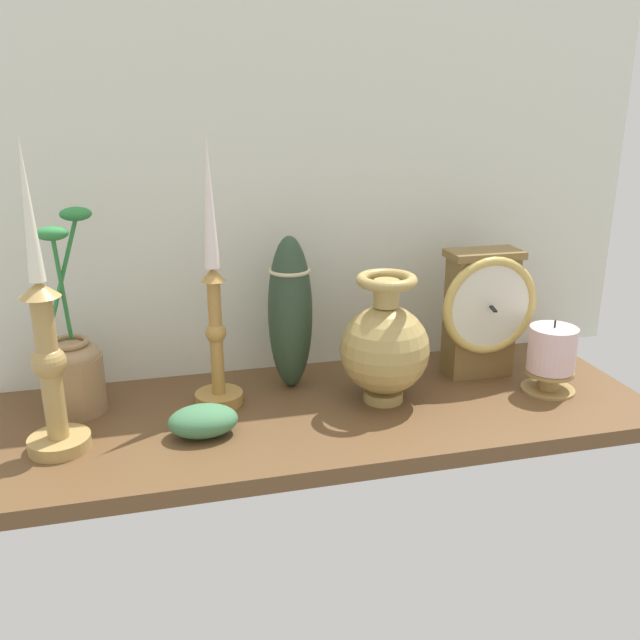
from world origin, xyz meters
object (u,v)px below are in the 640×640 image
object	(u,v)px
candlestick_tall_center	(48,356)
brass_vase_jar	(72,367)
brass_vase_bulbous	(384,346)
candlestick_tall_left	(215,314)
mantel_clock	(483,311)
pillar_candle_front	(551,357)
tall_ceramic_vase	(290,313)

from	to	relation	value
candlestick_tall_center	brass_vase_jar	distance (cm)	13.34
brass_vase_bulbous	candlestick_tall_left	bearing A→B (deg)	168.89
mantel_clock	candlestick_tall_left	xyz separation A→B (cm)	(-43.82, -0.59, 3.19)
mantel_clock	brass_vase_jar	distance (cm)	65.05
candlestick_tall_left	brass_vase_jar	world-z (taller)	candlestick_tall_left
pillar_candle_front	brass_vase_jar	bearing A→B (deg)	171.65
tall_ceramic_vase	brass_vase_bulbous	bearing A→B (deg)	-34.05
candlestick_tall_center	tall_ceramic_vase	bearing A→B (deg)	20.20
tall_ceramic_vase	brass_vase_jar	bearing A→B (deg)	-178.20
pillar_candle_front	brass_vase_bulbous	bearing A→B (deg)	173.40
candlestick_tall_center	brass_vase_bulbous	size ratio (longest dim) A/B	2.04
brass_vase_bulbous	pillar_candle_front	xyz separation A→B (cm)	(26.97, -3.12, -3.29)
brass_vase_jar	tall_ceramic_vase	size ratio (longest dim) A/B	1.22
candlestick_tall_center	candlestick_tall_left	bearing A→B (deg)	21.79
pillar_candle_front	tall_ceramic_vase	distance (cm)	42.01
mantel_clock	candlestick_tall_left	size ratio (longest dim) A/B	0.53
mantel_clock	pillar_candle_front	xyz separation A→B (cm)	(8.04, -8.59, -5.66)
candlestick_tall_center	tall_ceramic_vase	distance (cm)	36.75
candlestick_tall_left	brass_vase_bulbous	world-z (taller)	candlestick_tall_left
mantel_clock	candlestick_tall_center	size ratio (longest dim) A/B	0.52
brass_vase_jar	tall_ceramic_vase	bearing A→B (deg)	1.80
mantel_clock	pillar_candle_front	distance (cm)	13.06
pillar_candle_front	tall_ceramic_vase	bearing A→B (deg)	163.53
brass_vase_jar	pillar_candle_front	distance (cm)	73.70
brass_vase_jar	tall_ceramic_vase	world-z (taller)	brass_vase_jar
candlestick_tall_left	candlestick_tall_center	world-z (taller)	candlestick_tall_center
brass_vase_bulbous	tall_ceramic_vase	distance (cm)	15.82
candlestick_tall_center	pillar_candle_front	world-z (taller)	candlestick_tall_center
candlestick_tall_left	candlestick_tall_center	size ratio (longest dim) A/B	0.99
brass_vase_bulbous	brass_vase_jar	bearing A→B (deg)	170.62
mantel_clock	candlestick_tall_left	distance (cm)	43.94
mantel_clock	brass_vase_bulbous	size ratio (longest dim) A/B	1.06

